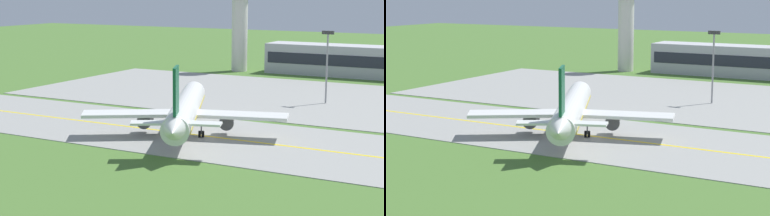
# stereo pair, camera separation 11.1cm
# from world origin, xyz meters

# --- Properties ---
(ground_plane) EXTENTS (500.00, 500.00, 0.00)m
(ground_plane) POSITION_xyz_m (0.00, 0.00, 0.00)
(ground_plane) COLOR #47702D
(taxiway_strip) EXTENTS (240.00, 28.00, 0.10)m
(taxiway_strip) POSITION_xyz_m (0.00, 0.00, 0.05)
(taxiway_strip) COLOR gray
(taxiway_strip) RESTS_ON ground
(apron_pad) EXTENTS (140.00, 52.00, 0.10)m
(apron_pad) POSITION_xyz_m (10.00, 42.00, 0.05)
(apron_pad) COLOR gray
(apron_pad) RESTS_ON ground
(taxiway_centreline) EXTENTS (220.00, 0.60, 0.01)m
(taxiway_centreline) POSITION_xyz_m (0.00, 0.00, 0.11)
(taxiway_centreline) COLOR yellow
(taxiway_centreline) RESTS_ON taxiway_strip
(airplane_lead) EXTENTS (30.93, 37.40, 12.70)m
(airplane_lead) POSITION_xyz_m (-3.85, -0.69, 4.13)
(airplane_lead) COLOR white
(airplane_lead) RESTS_ON ground
(terminal_building) EXTENTS (48.31, 9.75, 9.37)m
(terminal_building) POSITION_xyz_m (0.71, 82.16, 4.11)
(terminal_building) COLOR #B2B2B7
(terminal_building) RESTS_ON ground
(control_tower) EXTENTS (7.60, 7.60, 26.24)m
(control_tower) POSITION_xyz_m (-31.45, 78.06, 15.84)
(control_tower) COLOR silver
(control_tower) RESTS_ON ground
(apron_light_mast) EXTENTS (2.40, 0.50, 14.70)m
(apron_light_mast) POSITION_xyz_m (6.51, 38.35, 9.33)
(apron_light_mast) COLOR gray
(apron_light_mast) RESTS_ON ground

